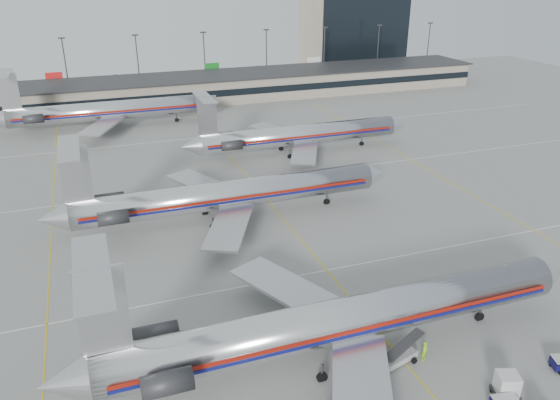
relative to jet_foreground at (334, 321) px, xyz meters
name	(u,v)px	position (x,y,z in m)	size (l,w,h in m)	color
ground	(368,319)	(5.69, 3.77, -3.79)	(260.00, 260.00, 0.00)	gray
apron_markings	(327,270)	(5.69, 13.77, -3.78)	(160.00, 0.15, 0.02)	silver
terminal	(183,89)	(5.69, 101.75, -0.63)	(162.00, 17.00, 6.25)	gray
light_mast_row	(172,59)	(5.69, 115.77, 4.79)	(163.60, 0.40, 15.28)	#38383D
distant_building	(352,29)	(67.69, 131.77, 8.71)	(30.00, 20.00, 25.00)	tan
jet_foreground	(334,321)	(0.00, 0.00, 0.00)	(49.87, 29.37, 13.05)	silver
jet_second_row	(223,195)	(-2.04, 30.95, -0.12)	(48.35, 28.47, 12.65)	silver
jet_third_row	(296,135)	(17.58, 54.13, -0.29)	(44.00, 27.07, 12.03)	silver
jet_back_row	(105,111)	(-14.15, 83.30, -0.01)	(47.60, 29.28, 13.02)	silver
uld_container	(507,385)	(11.24, -9.22, -2.71)	(2.45, 2.24, 2.14)	#2D2D30
belt_loader	(398,356)	(5.04, -2.72, -3.12)	(4.88, 2.48, 2.50)	#ABABAB
ramp_worker_near	(425,351)	(7.49, -3.20, -2.85)	(0.69, 0.45, 1.89)	#87DD14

